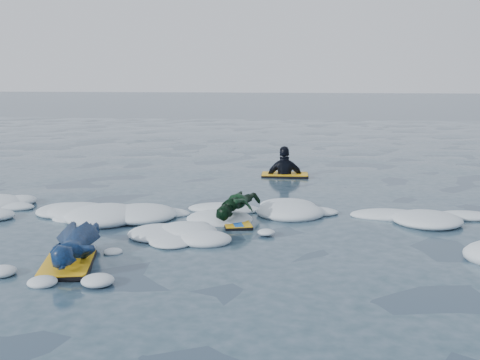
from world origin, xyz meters
TOP-DOWN VIEW (x-y plane):
  - ground at (0.00, 0.00)m, footprint 120.00×120.00m
  - foam_band at (0.00, 1.03)m, footprint 12.00×3.10m
  - prone_woman_unit at (-1.48, -1.20)m, footprint 0.87×1.63m
  - prone_child_unit at (0.22, 1.00)m, footprint 0.83×1.21m
  - waiting_rider_unit at (0.74, 5.09)m, footprint 1.04×0.60m

SIDE VIEW (x-z plane):
  - waiting_rider_unit at x=0.74m, z-range -0.84..0.69m
  - ground at x=0.00m, z-range 0.00..0.00m
  - foam_band at x=0.00m, z-range -0.15..0.15m
  - prone_woman_unit at x=-1.48m, z-range 0.01..0.41m
  - prone_child_unit at x=0.22m, z-range 0.00..0.43m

